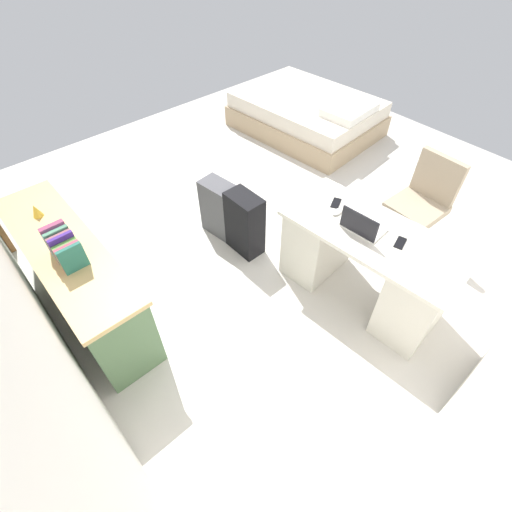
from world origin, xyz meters
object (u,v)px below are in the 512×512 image
(desk, at_px, (365,264))
(computer_mouse, at_px, (337,212))
(credenza, at_px, (79,278))
(cell_phone_by_mouse, at_px, (336,203))
(office_chair, at_px, (419,209))
(figurine_small, at_px, (36,211))
(suitcase_black, at_px, (245,224))
(suitcase_spare_grey, at_px, (219,208))
(cell_phone_near_laptop, at_px, (400,243))
(laptop, at_px, (362,226))
(bed, at_px, (307,114))

(desk, relative_size, computer_mouse, 14.87)
(credenza, distance_m, cell_phone_by_mouse, 2.22)
(desk, xyz_separation_m, computer_mouse, (0.35, 0.05, 0.37))
(cell_phone_by_mouse, bearing_deg, office_chair, -137.55)
(figurine_small, bearing_deg, suitcase_black, -117.94)
(suitcase_spare_grey, distance_m, figurine_small, 1.62)
(office_chair, distance_m, suitcase_black, 1.69)
(office_chair, height_order, cell_phone_near_laptop, office_chair)
(suitcase_black, bearing_deg, computer_mouse, -156.33)
(credenza, bearing_deg, computer_mouse, -121.25)
(credenza, bearing_deg, cell_phone_near_laptop, -130.72)
(cell_phone_by_mouse, bearing_deg, laptop, 135.23)
(desk, height_order, credenza, credenza)
(suitcase_spare_grey, relative_size, laptop, 1.84)
(bed, distance_m, figurine_small, 3.80)
(bed, height_order, suitcase_black, suitcase_black)
(desk, xyz_separation_m, suitcase_black, (1.12, 0.39, -0.07))
(bed, height_order, suitcase_spare_grey, suitcase_spare_grey)
(bed, xyz_separation_m, suitcase_black, (-1.25, 2.23, 0.08))
(cell_phone_near_laptop, bearing_deg, cell_phone_by_mouse, -16.80)
(figurine_small, bearing_deg, computer_mouse, -130.35)
(laptop, distance_m, figurine_small, 2.58)
(figurine_small, bearing_deg, credenza, -179.80)
(bed, bearing_deg, laptop, 140.11)
(cell_phone_near_laptop, distance_m, cell_phone_by_mouse, 0.63)
(office_chair, distance_m, computer_mouse, 1.08)
(bed, relative_size, cell_phone_near_laptop, 14.72)
(office_chair, bearing_deg, suitcase_black, 52.28)
(desk, height_order, figurine_small, figurine_small)
(suitcase_black, bearing_deg, bed, -61.16)
(bed, xyz_separation_m, cell_phone_near_laptop, (-2.57, 1.79, 0.51))
(office_chair, bearing_deg, suitcase_spare_grey, 44.00)
(cell_phone_by_mouse, distance_m, figurine_small, 2.44)
(bed, bearing_deg, cell_phone_by_mouse, 137.20)
(suitcase_black, xyz_separation_m, suitcase_spare_grey, (0.37, 0.02, -0.03))
(desk, distance_m, suitcase_spare_grey, 1.55)
(suitcase_black, relative_size, laptop, 2.00)
(suitcase_black, distance_m, cell_phone_near_laptop, 1.45)
(office_chair, relative_size, figurine_small, 8.55)
(office_chair, relative_size, suitcase_black, 1.44)
(office_chair, relative_size, computer_mouse, 9.40)
(desk, xyz_separation_m, credenza, (1.46, 1.88, -0.01))
(figurine_small, bearing_deg, bed, -83.01)
(suitcase_spare_grey, distance_m, computer_mouse, 1.29)
(bed, relative_size, figurine_small, 18.20)
(cell_phone_by_mouse, relative_size, figurine_small, 1.24)
(suitcase_black, relative_size, figurine_small, 5.92)
(desk, relative_size, figurine_small, 13.52)
(computer_mouse, bearing_deg, credenza, 54.26)
(laptop, relative_size, cell_phone_by_mouse, 2.40)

